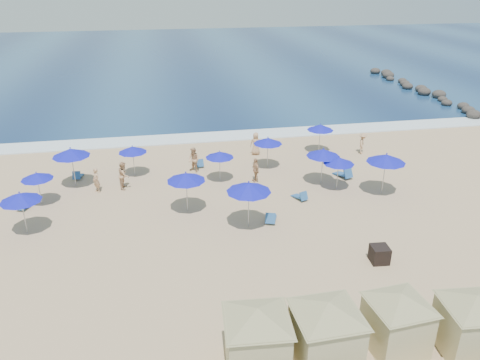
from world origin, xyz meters
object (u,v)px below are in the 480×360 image
object	(u,v)px
cabana_2	(398,314)
umbrella_6	(249,187)
cabana_3	(472,316)
umbrella_4	(133,149)
umbrella_2	(71,152)
beachgoer_1	(194,160)
beachgoer_0	(96,180)
umbrella_8	(339,161)
umbrella_11	(386,158)
umbrella_3	(186,177)
rock_jetty	(429,93)
beachgoer_4	(256,144)
cabana_0	(257,331)
beachgoer_3	(363,143)
umbrella_10	(323,153)
beachgoer_2	(255,170)
umbrella_5	(220,155)
beachgoer_5	(124,175)
trash_bin	(379,254)
umbrella_0	(37,176)
umbrella_9	(320,127)
umbrella_1	(20,197)
umbrella_7	(268,141)
cabana_1	(327,325)

from	to	relation	value
cabana_2	umbrella_6	distance (m)	10.20
cabana_3	umbrella_4	xyz separation A→B (m)	(-12.09, 18.33, 0.33)
umbrella_2	beachgoer_1	xyz separation A→B (m)	(7.66, 0.94, -1.42)
umbrella_2	beachgoer_0	xyz separation A→B (m)	(1.45, -1.17, -1.50)
umbrella_8	umbrella_11	xyz separation A→B (m)	(2.52, -1.12, 0.40)
umbrella_3	umbrella_8	world-z (taller)	umbrella_3
rock_jetty	beachgoer_4	size ratio (longest dim) A/B	15.76
rock_jetty	umbrella_6	xyz separation A→B (m)	(-25.08, -24.40, 1.97)
cabana_3	cabana_2	bearing A→B (deg)	166.60
rock_jetty	umbrella_2	xyz separation A→B (m)	(-34.89, -17.29, 1.92)
cabana_0	umbrella_6	size ratio (longest dim) A/B	1.66
cabana_3	beachgoer_3	distance (m)	20.05
umbrella_10	beachgoer_2	distance (m)	4.44
cabana_3	umbrella_6	xyz separation A→B (m)	(-5.95, 10.16, 0.82)
umbrella_10	umbrella_8	bearing A→B (deg)	-55.90
umbrella_6	beachgoer_0	xyz separation A→B (m)	(-8.37, 5.94, -1.55)
umbrella_5	beachgoer_1	size ratio (longest dim) A/B	1.22
umbrella_10	beachgoer_0	xyz separation A→B (m)	(-14.10, 1.27, -1.32)
umbrella_3	beachgoer_0	xyz separation A→B (m)	(-5.30, 3.58, -1.35)
beachgoer_0	beachgoer_5	distance (m)	1.69
trash_bin	umbrella_2	distance (m)	19.15
umbrella_4	umbrella_6	xyz separation A→B (m)	(6.14, -8.17, 0.49)
trash_bin	umbrella_0	bearing A→B (deg)	155.70
umbrella_11	umbrella_2	bearing A→B (deg)	166.34
beachgoer_5	umbrella_9	bearing A→B (deg)	-66.02
umbrella_1	umbrella_10	xyz separation A→B (m)	(17.28, 3.15, 0.05)
umbrella_7	beachgoer_3	bearing A→B (deg)	10.50
cabana_2	umbrella_5	size ratio (longest dim) A/B	1.98
umbrella_0	umbrella_9	bearing A→B (deg)	15.73
rock_jetty	umbrella_10	xyz separation A→B (m)	(-19.35, -19.73, 1.74)
rock_jetty	beachgoer_3	distance (m)	20.91
umbrella_2	umbrella_11	distance (m)	19.28
umbrella_6	umbrella_11	bearing A→B (deg)	16.04
umbrella_0	umbrella_9	distance (m)	19.68
umbrella_10	beachgoer_0	distance (m)	14.22
beachgoer_4	beachgoer_0	bearing A→B (deg)	32.57
umbrella_4	umbrella_10	xyz separation A→B (m)	(11.87, -3.49, 0.26)
umbrella_7	umbrella_11	size ratio (longest dim) A/B	0.85
trash_bin	cabana_1	distance (m)	7.26
umbrella_7	umbrella_9	size ratio (longest dim) A/B	1.00
umbrella_2	beachgoer_3	xyz separation A→B (m)	(20.40, 2.22, -1.49)
cabana_1	umbrella_4	distance (m)	19.22
umbrella_9	umbrella_7	bearing A→B (deg)	-153.70
umbrella_4	umbrella_5	xyz separation A→B (m)	(5.51, -1.88, -0.03)
umbrella_6	umbrella_9	bearing A→B (deg)	53.63
umbrella_1	beachgoer_2	xyz separation A→B (m)	(13.17, 4.24, -1.26)
umbrella_6	beachgoer_0	size ratio (longest dim) A/B	1.72
umbrella_0	umbrella_3	xyz separation A→B (m)	(8.38, -2.47, 0.34)
cabana_2	umbrella_1	world-z (taller)	cabana_2
umbrella_0	umbrella_4	distance (m)	6.27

